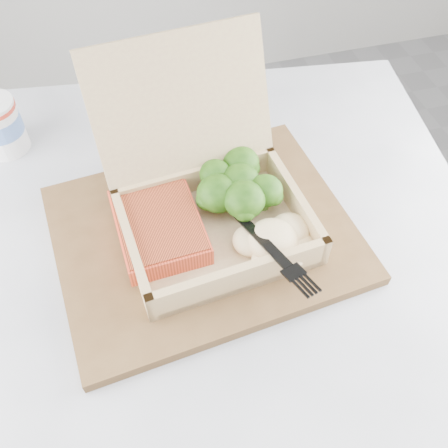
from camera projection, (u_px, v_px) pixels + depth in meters
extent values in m
cylinder|color=black|center=(208.00, 427.00, 1.17)|extent=(0.42, 0.42, 0.02)
cylinder|color=black|center=(204.00, 373.00, 0.91)|extent=(0.08, 0.08, 0.68)
cube|color=#B9BBC4|center=(195.00, 265.00, 0.63)|extent=(0.85, 0.85, 0.03)
cube|color=brown|center=(204.00, 234.00, 0.63)|extent=(0.39, 0.33, 0.02)
cube|color=tan|center=(217.00, 235.00, 0.61)|extent=(0.23, 0.19, 0.01)
cube|color=tan|center=(133.00, 251.00, 0.58)|extent=(0.03, 0.17, 0.04)
cube|color=tan|center=(294.00, 203.00, 0.62)|extent=(0.03, 0.17, 0.04)
cube|color=tan|center=(241.00, 278.00, 0.55)|extent=(0.22, 0.03, 0.04)
cube|color=tan|center=(196.00, 181.00, 0.65)|extent=(0.22, 0.03, 0.04)
cube|color=tan|center=(182.00, 105.00, 0.59)|extent=(0.22, 0.10, 0.16)
cube|color=#DE492B|center=(159.00, 226.00, 0.60)|extent=(0.11, 0.13, 0.03)
ellipsoid|color=#F7E0A0|center=(272.00, 240.00, 0.58)|extent=(0.10, 0.09, 0.03)
cube|color=black|center=(235.00, 206.00, 0.60)|extent=(0.04, 0.11, 0.02)
cube|color=black|center=(273.00, 254.00, 0.55)|extent=(0.03, 0.05, 0.01)
cube|color=white|center=(178.00, 133.00, 0.76)|extent=(0.11, 0.15, 0.00)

